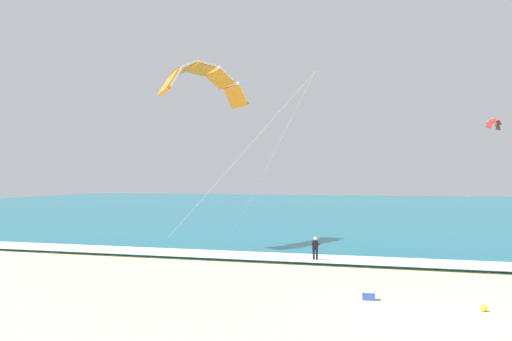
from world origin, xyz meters
The scene contains 9 objects.
ground_plane centered at (0.00, 0.00, 0.00)m, with size 200.00×200.00×0.00m, color beige.
sea centered at (0.00, 70.04, 0.10)m, with size 200.00×120.00×0.20m, color #146075.
surf_foam centered at (0.00, 11.04, 0.22)m, with size 200.00×2.95×0.04m, color white.
surfboard centered at (-5.30, 10.45, 0.03)m, with size 0.51×1.42×0.09m.
kitesurfer centered at (-5.30, 10.47, 0.94)m, with size 0.55×0.53×1.69m.
kite_primary centered at (-14.56, 14.94, 13.24)m, with size 11.56×8.25×13.34m.
kite_distant centered at (16.04, 54.39, 13.67)m, with size 2.86×4.11×1.67m.
cooler_box centered at (-2.00, 2.39, 0.20)m, with size 0.58×0.38×0.40m.
beach_ball centered at (2.50, 1.69, 0.15)m, with size 0.29×0.29×0.29m, color yellow.
Camera 1 is at (-1.96, -18.28, 5.34)m, focal length 31.62 mm.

